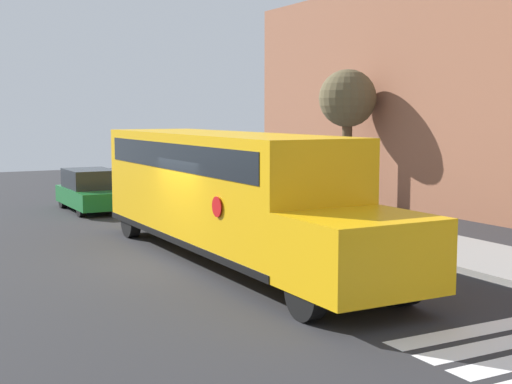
% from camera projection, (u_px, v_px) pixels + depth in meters
% --- Properties ---
extents(ground_plane, '(60.00, 60.00, 0.00)m').
position_uv_depth(ground_plane, '(187.00, 263.00, 17.20)').
color(ground_plane, '#28282B').
extents(sidewalk_strip, '(44.00, 3.00, 0.15)m').
position_uv_depth(sidewalk_strip, '(398.00, 238.00, 20.25)').
color(sidewalk_strip, gray).
rests_on(sidewalk_strip, ground).
extents(school_bus, '(11.94, 2.57, 3.11)m').
position_uv_depth(school_bus, '(226.00, 188.00, 17.44)').
color(school_bus, '#EAA80F').
rests_on(school_bus, ground).
extents(parked_car, '(4.06, 1.73, 1.53)m').
position_uv_depth(parked_car, '(91.00, 191.00, 26.34)').
color(parked_car, '#196B2D').
rests_on(parked_car, ground).
extents(tree_near_sidewalk, '(2.23, 2.23, 5.29)m').
position_uv_depth(tree_near_sidewalk, '(348.00, 101.00, 27.57)').
color(tree_near_sidewalk, brown).
rests_on(tree_near_sidewalk, ground).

